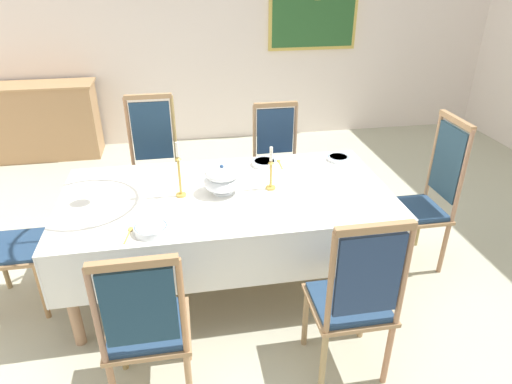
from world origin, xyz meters
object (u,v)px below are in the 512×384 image
(chair_head_east, at_px, (427,195))
(spoon_secondary, at_px, (279,162))
(chair_south_a, at_px, (146,326))
(framed_painting, at_px, (314,3))
(candlestick_west, at_px, (179,175))
(soup_tureen, at_px, (222,179))
(candlestick_east, at_px, (271,173))
(bowl_near_left, at_px, (151,229))
(sideboard, at_px, (37,122))
(spoon_primary, at_px, (130,231))
(chair_north_a, at_px, (155,164))
(chair_south_b, at_px, (355,298))
(chair_north_b, at_px, (277,160))
(bowl_near_right, at_px, (264,162))
(dining_table, at_px, (227,202))
(bowl_far_left, at_px, (338,158))

(chair_head_east, xyz_separation_m, spoon_secondary, (-1.06, 0.43, 0.17))
(chair_south_a, height_order, framed_painting, framed_painting)
(chair_south_a, relative_size, candlestick_west, 2.67)
(spoon_secondary, bearing_deg, soup_tureen, -137.09)
(candlestick_east, distance_m, bowl_near_left, 0.92)
(chair_south_a, distance_m, sideboard, 4.05)
(bowl_near_left, xyz_separation_m, spoon_primary, (-0.13, 0.03, -0.02))
(chair_north_a, distance_m, candlestick_east, 1.33)
(chair_south_a, bearing_deg, chair_north_a, 90.00)
(bowl_near_left, bearing_deg, sideboard, 114.61)
(candlestick_east, bearing_deg, chair_north_a, 130.72)
(chair_south_b, height_order, chair_north_b, chair_south_b)
(candlestick_east, distance_m, spoon_primary, 1.03)
(chair_north_a, distance_m, soup_tureen, 1.14)
(sideboard, xyz_separation_m, framed_painting, (3.46, 0.25, 1.25))
(candlestick_east, xyz_separation_m, spoon_primary, (-0.94, -0.41, -0.12))
(chair_north_a, bearing_deg, chair_south_a, 90.00)
(bowl_near_left, bearing_deg, candlestick_east, 27.99)
(bowl_near_right, bearing_deg, soup_tureen, -132.52)
(dining_table, bearing_deg, spoon_secondary, 42.55)
(candlestick_east, distance_m, bowl_near_right, 0.42)
(candlestick_west, relative_size, sideboard, 0.27)
(chair_south_a, distance_m, bowl_far_left, 2.03)
(chair_north_a, xyz_separation_m, chair_south_b, (1.11, -1.96, -0.02))
(framed_painting, bearing_deg, candlestick_east, -110.89)
(bowl_far_left, bearing_deg, dining_table, -157.23)
(bowl_far_left, bearing_deg, framed_painting, 78.73)
(chair_south_b, relative_size, chair_north_b, 1.05)
(chair_south_b, height_order, bowl_far_left, chair_south_b)
(soup_tureen, bearing_deg, candlestick_west, 180.00)
(chair_south_b, height_order, bowl_near_left, chair_south_b)
(chair_south_a, distance_m, soup_tureen, 1.14)
(chair_south_a, bearing_deg, candlestick_west, 77.25)
(candlestick_west, bearing_deg, soup_tureen, 0.00)
(dining_table, height_order, spoon_secondary, spoon_secondary)
(chair_north_a, distance_m, bowl_near_left, 1.43)
(chair_south_a, distance_m, spoon_primary, 0.62)
(chair_north_a, xyz_separation_m, chair_head_east, (2.07, -0.98, 0.01))
(soup_tureen, relative_size, sideboard, 0.18)
(candlestick_east, xyz_separation_m, spoon_secondary, (0.16, 0.43, -0.12))
(chair_south_b, distance_m, bowl_near_left, 1.23)
(framed_painting, bearing_deg, bowl_near_left, -119.56)
(chair_north_a, height_order, framed_painting, framed_painting)
(dining_table, bearing_deg, bowl_near_left, -139.19)
(spoon_secondary, bearing_deg, chair_north_b, 80.50)
(chair_south_a, relative_size, spoon_primary, 5.92)
(dining_table, height_order, candlestick_west, candlestick_west)
(spoon_primary, bearing_deg, spoon_secondary, 47.30)
(soup_tureen, bearing_deg, dining_table, 0.00)
(spoon_primary, bearing_deg, framed_painting, 68.63)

